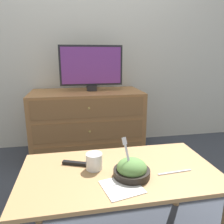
{
  "coord_description": "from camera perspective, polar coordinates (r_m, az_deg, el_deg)",
  "views": [
    {
      "loc": [
        -0.18,
        -2.56,
        1.05
      ],
      "look_at": [
        0.07,
        -1.25,
        0.7
      ],
      "focal_mm": 35.0,
      "sensor_mm": 36.0,
      "label": 1
    }
  ],
  "objects": [
    {
      "name": "coffee_table",
      "position": [
        1.23,
        1.99,
        -17.45
      ],
      "size": [
        1.03,
        0.56,
        0.46
      ],
      "color": "tan",
      "rests_on": "ground_plane"
    },
    {
      "name": "wall_back",
      "position": [
        2.6,
        -7.13,
        20.02
      ],
      "size": [
        12.0,
        0.05,
        2.6
      ],
      "color": "silver",
      "rests_on": "ground_plane"
    },
    {
      "name": "napkin",
      "position": [
        1.06,
        2.55,
        -18.94
      ],
      "size": [
        0.2,
        0.2,
        0.0
      ],
      "color": "white",
      "rests_on": "coffee_table"
    },
    {
      "name": "takeout_bowl",
      "position": [
        1.13,
        5.17,
        -14.73
      ],
      "size": [
        0.18,
        0.18,
        0.2
      ],
      "color": "black",
      "rests_on": "coffee_table"
    },
    {
      "name": "tv",
      "position": [
        2.3,
        -5.43,
        11.71
      ],
      "size": [
        0.65,
        0.11,
        0.46
      ],
      "color": "#232328",
      "rests_on": "dresser"
    },
    {
      "name": "ground_plane",
      "position": [
        2.77,
        -6.25,
        -7.73
      ],
      "size": [
        12.0,
        12.0,
        0.0
      ],
      "primitive_type": "plane",
      "color": "#383D47"
    },
    {
      "name": "knife",
      "position": [
        1.21,
        16.07,
        -14.86
      ],
      "size": [
        0.19,
        0.02,
        0.01
      ],
      "color": "silver",
      "rests_on": "coffee_table"
    },
    {
      "name": "drink_cup",
      "position": [
        1.19,
        -4.67,
        -12.95
      ],
      "size": [
        0.09,
        0.09,
        0.09
      ],
      "color": "beige",
      "rests_on": "coffee_table"
    },
    {
      "name": "remote_control",
      "position": [
        1.26,
        -9.59,
        -13.08
      ],
      "size": [
        0.14,
        0.08,
        0.02
      ],
      "color": "black",
      "rests_on": "coffee_table"
    },
    {
      "name": "dresser",
      "position": [
        2.37,
        -6.46,
        -2.85
      ],
      "size": [
        1.14,
        0.57,
        0.69
      ],
      "color": "#9E6B3D",
      "rests_on": "ground_plane"
    }
  ]
}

